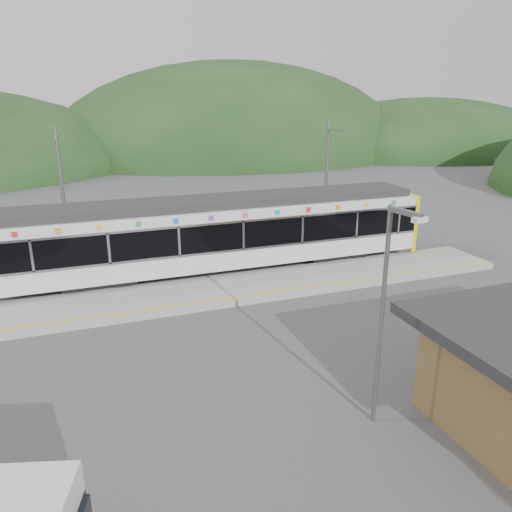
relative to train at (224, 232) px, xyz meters
name	(u,v)px	position (x,y,z in m)	size (l,w,h in m)	color
ground	(265,321)	(-0.16, -6.00, -2.06)	(120.00, 120.00, 0.00)	#4C4C4F
hills	(339,263)	(6.03, -0.71, -2.06)	(146.00, 149.00, 26.00)	#1E3D19
platform	(239,288)	(-0.16, -2.70, -1.91)	(26.00, 3.20, 0.30)	#9E9E99
yellow_line	(248,295)	(-0.16, -4.00, -1.76)	(26.00, 0.10, 0.01)	yellow
train	(224,232)	(0.00, 0.00, 0.00)	(20.44, 3.01, 3.74)	black
catenary_mast_west	(64,200)	(-7.16, 2.56, 1.58)	(0.18, 1.80, 7.00)	slate
catenary_mast_east	(326,183)	(6.84, 2.56, 1.58)	(0.18, 1.80, 7.00)	slate
lamp_post	(386,301)	(0.35, -12.90, 1.50)	(0.38, 1.07, 5.97)	slate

